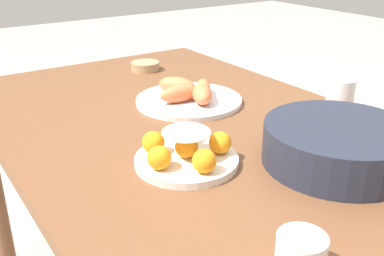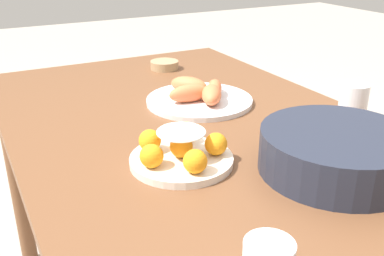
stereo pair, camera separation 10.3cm
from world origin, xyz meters
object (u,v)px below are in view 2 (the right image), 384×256
at_px(dining_table, 201,161).
at_px(seafood_platter, 200,96).
at_px(serving_bowl, 337,150).
at_px(cup_far, 353,101).
at_px(sauce_bowl, 164,65).
at_px(cake_plate, 181,151).

relative_size(dining_table, seafood_platter, 4.89).
relative_size(dining_table, serving_bowl, 4.76).
bearing_deg(seafood_platter, serving_bowl, 5.89).
distance_m(serving_bowl, cup_far, 0.32).
bearing_deg(sauce_bowl, serving_bowl, -0.60).
bearing_deg(cake_plate, dining_table, 138.87).
xyz_separation_m(dining_table, cup_far, (0.13, 0.39, 0.14)).
xyz_separation_m(sauce_bowl, cup_far, (0.66, 0.25, 0.03)).
distance_m(sauce_bowl, seafood_platter, 0.38).
bearing_deg(cake_plate, serving_bowl, 56.27).
bearing_deg(sauce_bowl, seafood_platter, -9.02).
bearing_deg(cup_far, dining_table, -108.03).
bearing_deg(seafood_platter, cake_plate, -34.78).
xyz_separation_m(dining_table, sauce_bowl, (-0.53, 0.14, 0.11)).
distance_m(cake_plate, seafood_platter, 0.38).
bearing_deg(seafood_platter, cup_far, 46.88).
height_order(dining_table, sauce_bowl, sauce_bowl).
xyz_separation_m(cake_plate, sauce_bowl, (-0.68, 0.27, -0.01)).
bearing_deg(cup_far, serving_bowl, -51.58).
distance_m(cake_plate, cup_far, 0.52).
distance_m(serving_bowl, sauce_bowl, 0.86).
bearing_deg(dining_table, cup_far, 71.97).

